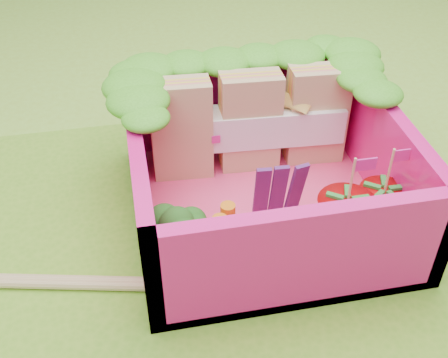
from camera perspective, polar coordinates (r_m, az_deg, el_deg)
ground at (r=2.68m, az=-3.14°, el=-9.40°), size 14.00×14.00×0.00m
placemat at (r=2.67m, az=-3.15°, el=-9.19°), size 2.60×2.60×0.03m
bento_floor at (r=2.93m, az=4.05°, el=-2.93°), size 1.30×1.30×0.05m
bento_box at (r=2.77m, az=4.28°, el=0.93°), size 1.30×1.30×0.55m
lettuce_ruffle at (r=2.95m, az=2.38°, el=11.31°), size 1.43×0.76×0.11m
sandwich_stack at (r=3.02m, az=2.76°, el=5.73°), size 1.07×0.23×0.56m
broccoli at (r=2.51m, az=-4.93°, el=-5.19°), size 0.33×0.33×0.26m
carrot_sticks at (r=2.56m, az=-0.01°, el=-5.49°), size 0.12×0.16×0.27m
purple_wedges at (r=2.69m, az=5.53°, el=-1.47°), size 0.24×0.04×0.38m
strawberry_left at (r=2.65m, az=12.08°, el=-4.36°), size 0.27×0.27×0.51m
strawberry_right at (r=2.79m, az=15.62°, el=-2.90°), size 0.24×0.24×0.48m
snap_peas at (r=2.84m, az=12.12°, el=-4.10°), size 0.55×0.59×0.05m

